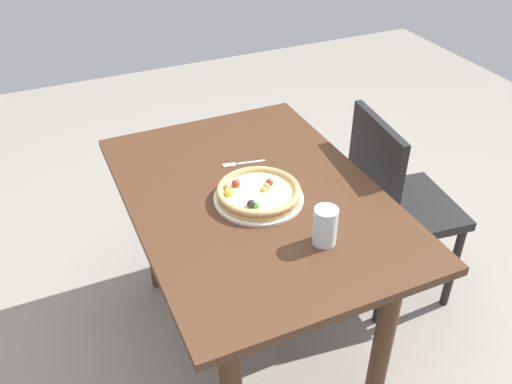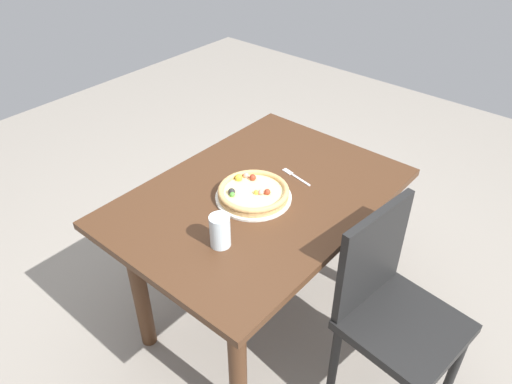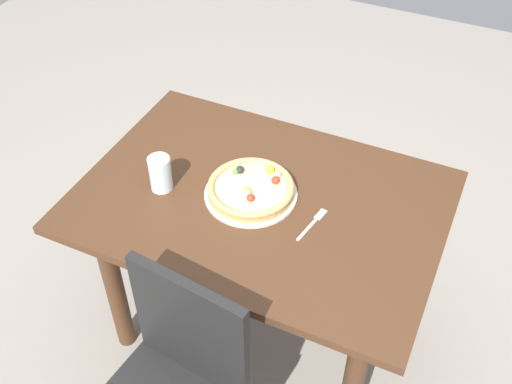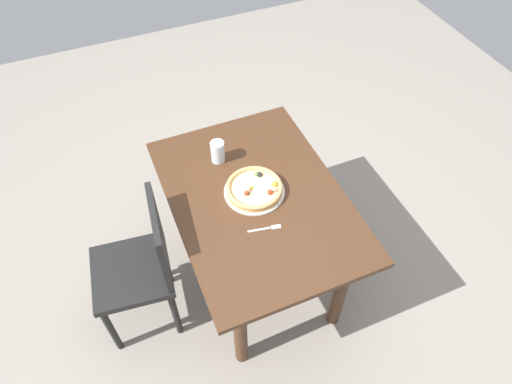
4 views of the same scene
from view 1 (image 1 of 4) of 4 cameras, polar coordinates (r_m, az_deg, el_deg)
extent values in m
plane|color=gray|center=(2.44, -0.14, -14.45)|extent=(6.00, 6.00, 0.00)
cube|color=#472B19|center=(1.95, -0.17, -0.56)|extent=(1.21, 0.86, 0.03)
cylinder|color=#472B19|center=(2.02, 13.15, -14.22)|extent=(0.07, 0.07, 0.70)
cylinder|color=#472B19|center=(2.60, 1.44, -0.21)|extent=(0.07, 0.07, 0.70)
cylinder|color=#472B19|center=(2.46, -10.74, -3.36)|extent=(0.07, 0.07, 0.70)
cylinder|color=black|center=(2.75, 15.86, -2.92)|extent=(0.04, 0.04, 0.44)
cylinder|color=black|center=(2.55, 19.72, -7.36)|extent=(0.04, 0.04, 0.44)
cylinder|color=black|center=(2.61, 9.47, -4.37)|extent=(0.04, 0.04, 0.44)
cylinder|color=black|center=(2.39, 12.97, -9.27)|extent=(0.04, 0.04, 0.44)
cube|color=black|center=(2.42, 15.34, -1.59)|extent=(0.44, 0.44, 0.04)
cube|color=black|center=(2.21, 12.14, 2.32)|extent=(0.38, 0.07, 0.42)
cylinder|color=silver|center=(1.91, 0.17, -0.67)|extent=(0.31, 0.31, 0.01)
cylinder|color=tan|center=(1.90, 0.17, -0.33)|extent=(0.29, 0.29, 0.02)
cylinder|color=beige|center=(1.89, 0.17, -0.03)|extent=(0.25, 0.25, 0.01)
torus|color=tan|center=(1.89, 0.17, 0.14)|extent=(0.29, 0.29, 0.02)
sphere|color=maroon|center=(1.92, -2.12, 0.87)|extent=(0.03, 0.03, 0.03)
sphere|color=#262626|center=(1.82, -0.49, -1.25)|extent=(0.03, 0.03, 0.03)
sphere|color=#4C9E38|center=(1.81, 0.03, -1.39)|extent=(0.02, 0.02, 0.02)
sphere|color=#E58C7F|center=(1.90, 1.10, 0.60)|extent=(0.02, 0.02, 0.02)
sphere|color=maroon|center=(1.92, 1.40, 1.01)|extent=(0.03, 0.03, 0.03)
sphere|color=gold|center=(1.87, -2.88, -0.04)|extent=(0.03, 0.03, 0.03)
sphere|color=gold|center=(1.89, 0.84, 0.29)|extent=(0.02, 0.02, 0.02)
sphere|color=#E58C7F|center=(1.90, -2.98, 0.54)|extent=(0.02, 0.02, 0.02)
cube|color=silver|center=(2.11, -0.52, 3.10)|extent=(0.03, 0.11, 0.00)
cube|color=silver|center=(2.09, -2.78, 2.81)|extent=(0.03, 0.05, 0.00)
cylinder|color=silver|center=(1.70, 7.17, -3.52)|extent=(0.08, 0.08, 0.13)
camera|label=2|loc=(1.70, 65.45, 19.15)|focal=34.20mm
camera|label=3|loc=(2.88, 25.70, 38.51)|focal=43.05mm
camera|label=4|loc=(3.18, -1.01, 47.89)|focal=32.60mm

